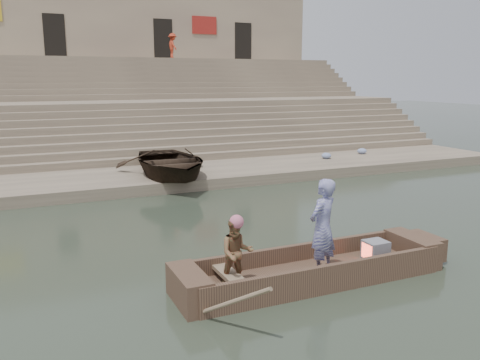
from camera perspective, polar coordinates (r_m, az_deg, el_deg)
ground at (r=12.11m, az=-0.20°, el=-7.56°), size 120.00×120.00×0.00m
lower_landing at (r=19.41m, az=-9.79°, el=0.19°), size 32.00×4.00×0.40m
mid_landing at (r=26.50m, az=-13.95°, el=5.65°), size 32.00×3.00×2.80m
upper_landing at (r=33.32m, az=-16.24°, el=8.74°), size 32.00×3.00×5.20m
ghat_steps at (r=28.13m, az=-14.61°, el=6.76°), size 32.00×11.00×5.20m
building_wall at (r=37.29m, az=-17.40°, el=13.55°), size 32.00×5.07×11.20m
main_rowboat at (r=10.22m, az=8.17°, el=-10.73°), size 5.00×1.30×0.22m
rowboat_trim at (r=10.25m, az=9.22°, el=-9.52°), size 6.04×2.63×1.95m
standing_man at (r=9.76m, az=9.37°, el=-5.29°), size 0.81×0.69×1.89m
rowing_man at (r=9.14m, az=-0.39°, el=-8.30°), size 0.72×0.61×1.28m
television at (r=10.97m, az=15.14°, el=-7.72°), size 0.46×0.42×0.40m
beached_rowboat at (r=18.64m, az=-8.02°, el=2.00°), size 3.76×5.10×1.02m
pedestrian at (r=33.53m, az=-7.67°, el=14.90°), size 0.63×1.04×1.58m
cloth_bundles at (r=23.77m, az=11.83°, el=2.99°), size 2.82×0.98×0.26m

